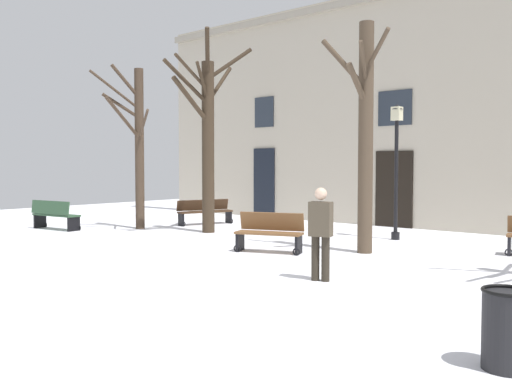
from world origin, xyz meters
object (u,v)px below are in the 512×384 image
object	(u,v)px
bench_by_litter_bin	(55,215)
bench_near_lamp	(270,232)
tree_right_of_center	(137,143)
tree_foreground	(365,132)
streetlamp	(396,157)
tree_near_facade	(207,135)
person_strolling	(321,230)
litter_bin	(507,329)
bench_facing_shops	(205,211)

from	to	relation	value
bench_by_litter_bin	bench_near_lamp	distance (m)	7.84
tree_right_of_center	tree_foreground	size ratio (longest dim) A/B	0.98
streetlamp	bench_by_litter_bin	world-z (taller)	streetlamp
tree_near_facade	bench_by_litter_bin	world-z (taller)	tree_near_facade
tree_right_of_center	bench_near_lamp	distance (m)	6.48
tree_foreground	bench_by_litter_bin	xyz separation A→B (m)	(-9.46, -2.13, -2.25)
tree_right_of_center	streetlamp	xyz separation A→B (m)	(7.20, 2.87, -0.47)
tree_foreground	person_strolling	xyz separation A→B (m)	(0.96, -3.16, -1.84)
litter_bin	bench_facing_shops	bearing A→B (deg)	147.85
tree_foreground	bench_near_lamp	bearing A→B (deg)	-142.14
tree_right_of_center	person_strolling	distance (m)	9.26
tree_foreground	litter_bin	xyz separation A→B (m)	(4.62, -5.44, -2.31)
tree_foreground	person_strolling	size ratio (longest dim) A/B	3.22
litter_bin	person_strolling	xyz separation A→B (m)	(-3.67, 2.27, 0.48)
person_strolling	streetlamp	bearing A→B (deg)	-90.66
person_strolling	tree_foreground	bearing A→B (deg)	-88.01
tree_right_of_center	streetlamp	bearing A→B (deg)	21.74
tree_right_of_center	bench_near_lamp	size ratio (longest dim) A/B	3.12
tree_near_facade	streetlamp	world-z (taller)	tree_near_facade
tree_right_of_center	tree_foreground	bearing A→B (deg)	2.59
tree_right_of_center	tree_foreground	distance (m)	7.69
tree_right_of_center	litter_bin	bearing A→B (deg)	-22.46
tree_foreground	bench_near_lamp	world-z (taller)	tree_foreground
tree_foreground	person_strolling	bearing A→B (deg)	-73.15
tree_foreground	bench_by_litter_bin	bearing A→B (deg)	-167.30
litter_bin	bench_by_litter_bin	size ratio (longest dim) A/B	0.43
tree_right_of_center	person_strolling	bearing A→B (deg)	-18.05
person_strolling	bench_facing_shops	bearing A→B (deg)	-47.18
tree_right_of_center	streetlamp	world-z (taller)	tree_right_of_center
tree_near_facade	litter_bin	distance (m)	11.81
litter_bin	bench_by_litter_bin	distance (m)	14.47
tree_right_of_center	streetlamp	distance (m)	7.77
tree_near_facade	person_strolling	distance (m)	7.51
bench_by_litter_bin	person_strolling	world-z (taller)	person_strolling
litter_bin	bench_facing_shops	world-z (taller)	bench_facing_shops
streetlamp	person_strolling	size ratio (longest dim) A/B	2.24
tree_right_of_center	bench_facing_shops	distance (m)	3.23
litter_bin	person_strolling	world-z (taller)	person_strolling
bench_near_lamp	bench_by_litter_bin	bearing A→B (deg)	165.79
tree_right_of_center	tree_near_facade	bearing A→B (deg)	17.39
tree_near_facade	streetlamp	size ratio (longest dim) A/B	1.62
tree_right_of_center	bench_facing_shops	size ratio (longest dim) A/B	2.59
bench_by_litter_bin	bench_near_lamp	world-z (taller)	same
bench_near_lamp	person_strolling	bearing A→B (deg)	-55.70
litter_bin	bench_facing_shops	distance (m)	13.79
tree_right_of_center	bench_by_litter_bin	distance (m)	3.35
streetlamp	person_strolling	xyz separation A→B (m)	(1.44, -5.69, -1.32)
streetlamp	bench_by_litter_bin	size ratio (longest dim) A/B	1.97
tree_foreground	bench_facing_shops	bearing A→B (deg)	164.90
tree_right_of_center	person_strolling	world-z (taller)	tree_right_of_center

